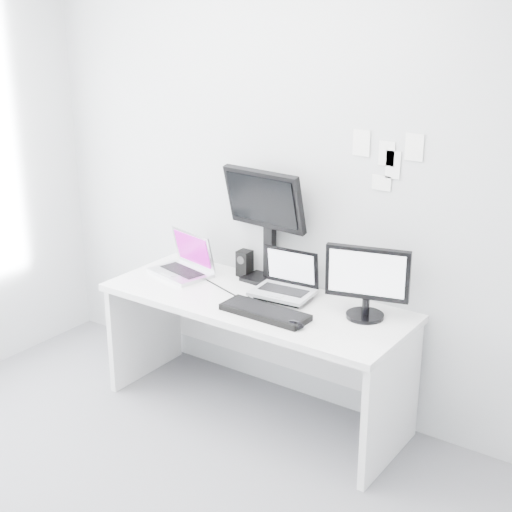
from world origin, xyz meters
name	(u,v)px	position (x,y,z in m)	size (l,w,h in m)	color
back_wall	(290,181)	(0.00, 1.60, 1.35)	(3.60, 3.60, 0.00)	#B8BABD
desk	(255,357)	(0.00, 1.25, 0.36)	(1.80, 0.70, 0.73)	white
macbook	(179,254)	(-0.60, 1.31, 0.87)	(0.37, 0.28, 0.28)	silver
speaker	(245,263)	(-0.27, 1.52, 0.81)	(0.08, 0.08, 0.16)	black
dell_laptop	(283,276)	(0.12, 1.34, 0.87)	(0.34, 0.26, 0.28)	#AAADB2
rear_monitor	(267,225)	(-0.10, 1.51, 1.09)	(0.53, 0.19, 0.72)	black
samsung_monitor	(367,282)	(0.63, 1.38, 0.93)	(0.45, 0.20, 0.41)	black
keyboard	(265,312)	(0.17, 1.10, 0.75)	(0.50, 0.18, 0.03)	black
mouse	(294,325)	(0.39, 1.05, 0.75)	(0.12, 0.07, 0.04)	black
wall_note_0	(361,143)	(0.45, 1.59, 1.62)	(0.10, 0.00, 0.14)	white
wall_note_1	(387,154)	(0.60, 1.59, 1.58)	(0.09, 0.00, 0.13)	white
wall_note_2	(414,147)	(0.75, 1.59, 1.63)	(0.10, 0.00, 0.14)	white
wall_note_3	(382,183)	(0.58, 1.59, 1.42)	(0.11, 0.00, 0.08)	white
wall_note_4	(393,165)	(0.64, 1.59, 1.52)	(0.08, 0.00, 0.15)	white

